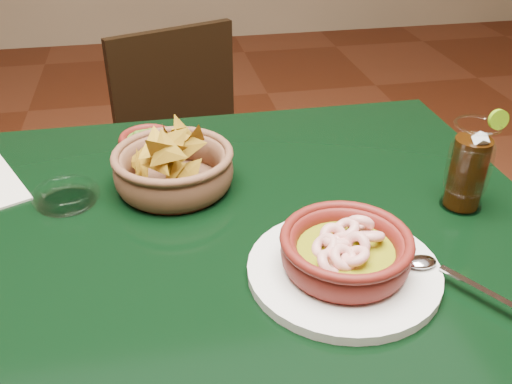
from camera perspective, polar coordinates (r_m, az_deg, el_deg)
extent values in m
cube|color=black|center=(0.89, -9.16, -4.63)|extent=(1.20, 0.80, 0.04)
cylinder|color=black|center=(1.49, 12.63, -6.24)|extent=(0.06, 0.06, 0.71)
cube|color=black|center=(1.61, -4.93, -0.08)|extent=(0.49, 0.49, 0.04)
cylinder|color=black|center=(1.55, -7.20, -10.93)|extent=(0.03, 0.03, 0.41)
cylinder|color=black|center=(1.68, 3.02, -7.01)|extent=(0.03, 0.03, 0.41)
cylinder|color=black|center=(1.80, -11.72, -4.75)|extent=(0.03, 0.03, 0.41)
cylinder|color=black|center=(1.90, -2.55, -1.75)|extent=(0.03, 0.03, 0.41)
cube|color=black|center=(1.65, -8.09, 9.12)|extent=(0.35, 0.15, 0.40)
cylinder|color=silver|center=(0.79, 8.74, -7.75)|extent=(0.26, 0.26, 0.01)
cylinder|color=#54130F|center=(0.78, 8.81, -7.12)|extent=(0.15, 0.15, 0.01)
torus|color=#54130F|center=(0.77, 8.93, -5.95)|extent=(0.19, 0.19, 0.04)
torus|color=#54130F|center=(0.75, 9.06, -4.68)|extent=(0.18, 0.18, 0.01)
cylinder|color=#6D720E|center=(0.76, 8.94, -5.83)|extent=(0.13, 0.13, 0.01)
torus|color=#E8ABA0|center=(0.77, 11.36, -4.36)|extent=(0.05, 0.05, 0.04)
torus|color=#E8ABA0|center=(0.79, 10.37, -3.16)|extent=(0.06, 0.04, 0.05)
torus|color=#E8ABA0|center=(0.78, 8.95, -3.69)|extent=(0.05, 0.05, 0.03)
torus|color=#E8ABA0|center=(0.77, 7.75, -4.47)|extent=(0.05, 0.05, 0.04)
torus|color=#E8ABA0|center=(0.76, 8.02, -4.95)|extent=(0.05, 0.04, 0.03)
torus|color=#E8ABA0|center=(0.75, 6.91, -5.42)|extent=(0.05, 0.06, 0.04)
torus|color=#E8ABA0|center=(0.73, 7.27, -7.17)|extent=(0.05, 0.04, 0.04)
torus|color=#E8ABA0|center=(0.74, 8.77, -6.52)|extent=(0.06, 0.06, 0.03)
torus|color=#E8ABA0|center=(0.74, 9.86, -6.35)|extent=(0.05, 0.04, 0.03)
torus|color=#E8ABA0|center=(0.75, 10.01, -5.35)|extent=(0.05, 0.04, 0.05)
cube|color=silver|center=(0.79, 21.36, -8.89)|extent=(0.07, 0.10, 0.00)
ellipsoid|color=silver|center=(0.80, 16.20, -6.73)|extent=(0.04, 0.03, 0.01)
cylinder|color=brown|center=(0.98, -8.10, 0.72)|extent=(0.17, 0.17, 0.01)
torus|color=brown|center=(0.96, -8.22, 2.18)|extent=(0.23, 0.23, 0.06)
torus|color=brown|center=(0.95, -8.36, 3.74)|extent=(0.20, 0.20, 0.01)
cone|color=#A07718|center=(0.90, -9.00, 4.08)|extent=(0.08, 0.06, 0.08)
cone|color=#A07718|center=(0.94, -7.10, 4.63)|extent=(0.10, 0.05, 0.09)
cone|color=#A07718|center=(0.93, -8.30, 4.87)|extent=(0.09, 0.06, 0.09)
cone|color=#A07718|center=(0.94, -8.16, 3.90)|extent=(0.06, 0.09, 0.09)
cone|color=#A07718|center=(0.93, -7.71, 1.43)|extent=(0.07, 0.07, 0.09)
cone|color=#A07718|center=(0.95, -8.41, 2.72)|extent=(0.09, 0.07, 0.06)
cone|color=#A07718|center=(0.97, -8.31, 5.78)|extent=(0.07, 0.08, 0.08)
cone|color=#A07718|center=(0.96, -8.17, 2.80)|extent=(0.09, 0.10, 0.06)
cone|color=#A07718|center=(0.94, -8.41, 2.00)|extent=(0.06, 0.10, 0.08)
cone|color=#A07718|center=(0.95, -6.31, 5.35)|extent=(0.08, 0.07, 0.07)
cone|color=#A07718|center=(0.97, -11.51, 2.99)|extent=(0.07, 0.07, 0.08)
cone|color=#A07718|center=(0.94, -8.52, 4.50)|extent=(0.09, 0.06, 0.08)
cone|color=#A07718|center=(0.95, -6.96, 1.77)|extent=(0.10, 0.05, 0.09)
cone|color=#A07718|center=(0.92, -9.94, 4.64)|extent=(0.08, 0.07, 0.06)
cone|color=#A07718|center=(0.96, -8.52, 5.29)|extent=(0.05, 0.09, 0.08)
cone|color=#A07718|center=(0.97, -11.48, 2.26)|extent=(0.03, 0.10, 0.10)
cone|color=#A07718|center=(0.92, -9.90, 3.23)|extent=(0.07, 0.08, 0.07)
cone|color=#A07718|center=(0.99, -7.43, 4.86)|extent=(0.06, 0.08, 0.10)
cone|color=#A07718|center=(0.91, -9.47, 4.04)|extent=(0.10, 0.04, 0.10)
cone|color=#A07718|center=(0.99, -7.42, 5.77)|extent=(0.07, 0.07, 0.07)
cylinder|color=#54130F|center=(1.10, -10.72, 4.07)|extent=(0.09, 0.09, 0.01)
torus|color=#54130F|center=(1.09, -10.81, 4.88)|extent=(0.13, 0.13, 0.04)
cylinder|color=#2A4A0F|center=(1.09, -10.84, 5.17)|extent=(0.07, 0.07, 0.01)
sphere|color=#2A4A0F|center=(1.08, -11.71, 5.31)|extent=(0.02, 0.02, 0.02)
sphere|color=#2A4A0F|center=(1.07, -10.78, 5.06)|extent=(0.02, 0.02, 0.02)
sphere|color=#2A4A0F|center=(1.08, -11.60, 5.34)|extent=(0.02, 0.02, 0.02)
sphere|color=#2A4A0F|center=(1.10, -10.48, 5.85)|extent=(0.02, 0.02, 0.02)
sphere|color=#2A4A0F|center=(1.09, -11.78, 5.57)|extent=(0.02, 0.02, 0.02)
cylinder|color=white|center=(0.98, 19.76, -1.11)|extent=(0.07, 0.07, 0.01)
torus|color=white|center=(0.94, 20.50, 2.43)|extent=(0.14, 0.14, 0.08)
cylinder|color=black|center=(0.95, 20.38, 1.82)|extent=(0.06, 0.06, 0.12)
cube|color=silver|center=(0.93, 20.79, 4.01)|extent=(0.03, 0.03, 0.02)
cube|color=silver|center=(0.91, 21.55, 4.89)|extent=(0.02, 0.02, 0.03)
cube|color=silver|center=(0.93, 21.43, 3.63)|extent=(0.02, 0.02, 0.03)
torus|color=white|center=(0.91, 21.32, 6.27)|extent=(0.07, 0.07, 0.00)
cylinder|color=#5A890C|center=(0.93, 23.08, 6.68)|extent=(0.03, 0.01, 0.03)
cylinder|color=white|center=(0.97, -18.38, -0.79)|extent=(0.09, 0.09, 0.01)
torus|color=white|center=(0.97, -18.48, -0.28)|extent=(0.12, 0.12, 0.03)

